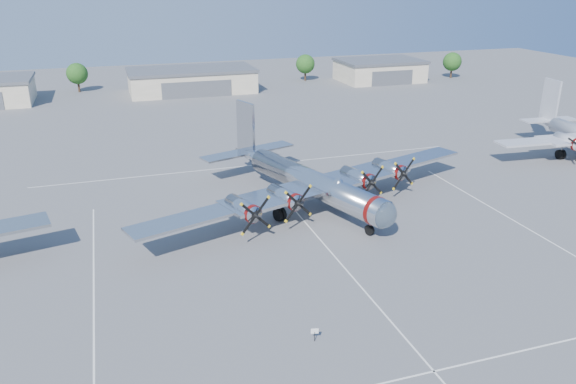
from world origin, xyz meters
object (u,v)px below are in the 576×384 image
object	(u,v)px
hangar_center	(192,80)
hangar_east	(379,70)
tree_west	(77,74)
main_bomber_b29	(307,204)
tree_far_east	(452,62)
tree_east	(305,64)
info_placard	(315,332)

from	to	relation	value
hangar_center	hangar_east	world-z (taller)	same
tree_west	main_bomber_b29	size ratio (longest dim) A/B	0.15
hangar_center	tree_far_east	size ratio (longest dim) A/B	4.31
main_bomber_b29	hangar_east	bearing A→B (deg)	39.47
hangar_east	tree_east	bearing A→B (deg)	161.46
hangar_east	tree_west	size ratio (longest dim) A/B	3.10
hangar_center	tree_far_east	world-z (taller)	tree_far_east
info_placard	tree_far_east	bearing A→B (deg)	64.77
tree_far_east	info_placard	bearing A→B (deg)	-127.74
hangar_east	tree_west	bearing A→B (deg)	173.72
hangar_center	tree_west	world-z (taller)	tree_west
tree_west	tree_east	distance (m)	55.04
tree_west	tree_far_east	xyz separation A→B (m)	(93.00, -10.00, 0.00)
hangar_center	info_placard	world-z (taller)	hangar_center
tree_west	tree_far_east	size ratio (longest dim) A/B	1.00
tree_west	info_placard	bearing A→B (deg)	-80.15
tree_far_east	info_placard	world-z (taller)	tree_far_east
tree_far_east	info_placard	size ratio (longest dim) A/B	6.10
hangar_center	tree_far_east	bearing A→B (deg)	-1.65
tree_west	main_bomber_b29	distance (m)	85.50
tree_west	tree_far_east	bearing A→B (deg)	-6.14
tree_far_east	tree_west	bearing A→B (deg)	173.86
tree_far_east	hangar_center	bearing A→B (deg)	178.35
hangar_east	tree_west	world-z (taller)	tree_west
hangar_east	tree_far_east	world-z (taller)	tree_far_east
tree_west	info_placard	world-z (taller)	tree_west
main_bomber_b29	tree_west	bearing A→B (deg)	90.11
tree_far_east	main_bomber_b29	bearing A→B (deg)	-132.92
hangar_east	tree_far_east	size ratio (longest dim) A/B	3.10
hangar_center	hangar_east	xyz separation A→B (m)	(48.00, 0.00, 0.00)
tree_east	tree_far_east	xyz separation A→B (m)	(38.00, -8.00, 0.00)
main_bomber_b29	info_placard	xyz separation A→B (m)	(-8.48, -25.28, 0.77)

